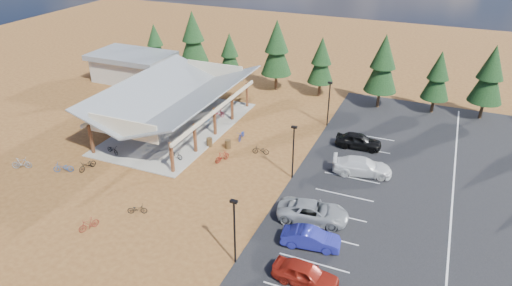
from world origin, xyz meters
name	(u,v)px	position (x,y,z in m)	size (l,w,h in m)	color
ground	(233,177)	(0.00, 0.00, 0.00)	(140.00, 140.00, 0.00)	brown
asphalt_lot	(452,205)	(18.50, 3.00, 0.02)	(27.00, 44.00, 0.04)	black
concrete_pad	(179,127)	(-10.00, 7.00, 0.05)	(10.60, 18.60, 0.10)	gray
bike_pavilion	(176,95)	(-10.00, 7.00, 3.82)	(11.65, 19.40, 4.97)	#532917
outbuilding	(133,66)	(-24.00, 18.00, 2.03)	(11.00, 7.00, 3.90)	#ADA593
lamp_post_0	(234,228)	(5.00, -10.00, 2.98)	(0.50, 0.25, 5.14)	black
lamp_post_1	(293,149)	(5.00, 2.00, 2.98)	(0.50, 0.25, 5.14)	black
lamp_post_2	(329,101)	(5.00, 14.00, 2.98)	(0.50, 0.25, 5.14)	black
trash_bin_0	(209,142)	(-4.76, 4.49, 0.45)	(0.60, 0.60, 0.90)	#49331A
trash_bin_1	(228,144)	(-2.84, 4.85, 0.45)	(0.60, 0.60, 0.90)	#49331A
pine_0	(155,43)	(-23.14, 22.61, 4.29)	(3.02, 3.02, 7.03)	#382314
pine_1	(193,37)	(-16.80, 22.72, 5.70)	(4.01, 4.01, 9.33)	#382314
pine_2	(230,53)	(-10.82, 21.91, 4.33)	(3.04, 3.04, 7.09)	#382314
pine_3	(277,48)	(-4.28, 22.31, 5.67)	(3.99, 3.99, 9.29)	#382314
pine_4	(321,61)	(1.65, 22.51, 4.67)	(3.29, 3.29, 7.65)	#382314
pine_5	(383,64)	(9.29, 21.53, 5.49)	(3.86, 3.86, 8.99)	#382314
pine_6	(438,76)	(15.47, 22.46, 4.57)	(3.21, 3.21, 7.48)	#382314
pine_7	(490,75)	(20.76, 22.82, 5.27)	(3.71, 3.71, 8.63)	#382314
bike_0	(113,150)	(-12.70, -0.79, 0.53)	(0.57, 1.63, 0.86)	black
bike_1	(160,130)	(-10.82, 4.62, 0.65)	(0.52, 1.85, 1.11)	gray
bike_2	(166,116)	(-12.42, 8.23, 0.54)	(0.58, 1.66, 0.87)	navy
bike_3	(191,96)	(-12.70, 14.48, 0.63)	(0.50, 1.76, 1.06)	maroon
bike_4	(175,154)	(-6.49, 0.79, 0.53)	(0.58, 1.65, 0.87)	black
bike_5	(166,139)	(-9.13, 3.14, 0.60)	(0.47, 1.68, 1.01)	#9CA0A5
bike_6	(211,119)	(-7.24, 9.43, 0.51)	(0.55, 1.57, 0.82)	#1D4A93
bike_7	(218,112)	(-7.26, 11.23, 0.62)	(0.48, 1.71, 1.03)	maroon
bike_8	(87,165)	(-12.97, -4.08, 0.49)	(0.65, 1.86, 0.98)	black
bike_9	(22,163)	(-18.76, -6.30, 0.55)	(0.52, 1.84, 1.10)	gray
bike_10	(63,168)	(-14.70, -5.31, 0.48)	(0.63, 1.82, 0.95)	#265198
bike_11	(89,224)	(-6.73, -11.06, 0.50)	(0.47, 1.65, 0.99)	maroon
bike_12	(137,209)	(-4.59, -7.95, 0.41)	(0.55, 1.58, 0.83)	black
bike_14	(242,135)	(-2.39, 7.17, 0.48)	(0.64, 1.85, 0.97)	#16309C
bike_15	(222,157)	(-2.15, 2.18, 0.53)	(0.50, 1.76, 1.06)	maroon
bike_16	(261,150)	(0.70, 4.97, 0.44)	(0.58, 1.66, 0.87)	black
car_0	(305,274)	(10.01, -10.02, 0.78)	(1.75, 4.36, 1.48)	maroon
car_1	(311,238)	(9.28, -6.41, 0.74)	(1.47, 4.22, 1.39)	navy
car_2	(313,212)	(8.51, -3.35, 0.81)	(2.54, 5.51, 1.53)	#93969A
car_3	(362,166)	(10.64, 5.07, 0.81)	(2.16, 5.31, 1.54)	white
car_4	(359,141)	(9.29, 10.03, 0.82)	(1.84, 4.56, 1.56)	black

